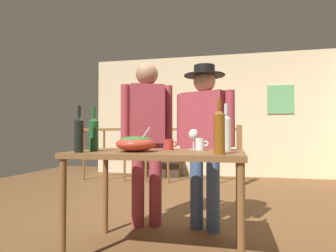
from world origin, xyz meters
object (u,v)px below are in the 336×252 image
wine_bottle_green (94,133)px  serving_table (159,162)px  person_standing_left (147,129)px  stair_railing (180,148)px  tv_console (160,166)px  mug_red (168,145)px  salad_bowl (136,143)px  wine_bottle_dark (79,134)px  framed_picture (280,99)px  mug_white (200,144)px  wine_bottle_clear (226,132)px  wine_bottle_amber (219,131)px  flat_screen_tv (160,145)px  wine_glass (194,135)px  person_standing_right (205,131)px

wine_bottle_green → serving_table: bearing=13.7°
wine_bottle_green → person_standing_left: (0.20, 0.77, 0.04)m
stair_railing → tv_console: stair_railing is taller
stair_railing → mug_red: 3.06m
serving_table → salad_bowl: salad_bowl is taller
salad_bowl → wine_bottle_dark: wine_bottle_dark is taller
framed_picture → mug_white: 4.37m
wine_bottle_clear → person_standing_left: size_ratio=0.23×
wine_bottle_amber → wine_bottle_dark: bearing=-178.5°
tv_console → flat_screen_tv: flat_screen_tv is taller
wine_bottle_dark → mug_red: bearing=37.2°
framed_picture → person_standing_left: bearing=-117.0°
tv_console → person_standing_left: bearing=-78.2°
wine_glass → wine_bottle_clear: (0.28, -0.12, 0.03)m
flat_screen_tv → serving_table: bearing=-75.9°
wine_bottle_amber → salad_bowl: bearing=166.2°
wine_bottle_amber → mug_red: size_ratio=3.09×
tv_console → wine_bottle_green: size_ratio=2.57×
stair_railing → wine_bottle_dark: size_ratio=9.21×
tv_console → mug_red: bearing=-74.9°
wine_bottle_clear → flat_screen_tv: bearing=111.8°
tv_console → person_standing_right: bearing=-68.9°
wine_bottle_clear → mug_red: size_ratio=3.19×
flat_screen_tv → mug_red: mug_red is taller
wine_bottle_green → salad_bowl: bearing=2.3°
serving_table → wine_bottle_amber: bearing=-28.8°
framed_picture → wine_bottle_dark: framed_picture is taller
wine_bottle_dark → mug_red: (0.57, 0.43, -0.09)m
stair_railing → mug_red: bearing=-81.6°
framed_picture → stair_railing: (-1.96, -1.13, -1.00)m
wine_bottle_dark → wine_bottle_green: bearing=79.9°
serving_table → wine_glass: 0.43m
flat_screen_tv → wine_bottle_green: 4.13m
serving_table → mug_red: (0.04, 0.14, 0.13)m
salad_bowl → person_standing_left: size_ratio=0.18×
framed_picture → wine_bottle_amber: framed_picture is taller
tv_console → serving_table: (1.00, -4.00, 0.50)m
wine_bottle_clear → wine_bottle_amber: bearing=-94.5°
stair_railing → wine_bottle_clear: (0.92, -2.98, 0.30)m
wine_bottle_dark → person_standing_left: size_ratio=0.20×
salad_bowl → mug_white: 0.55m
serving_table → person_standing_right: person_standing_right is taller
wine_bottle_dark → person_standing_left: (0.23, 0.94, 0.04)m
tv_console → wine_bottle_dark: (0.47, -4.29, 0.72)m
mug_red → mug_white: (0.26, 0.04, 0.00)m
mug_white → person_standing_right: 0.48m
framed_picture → tv_console: size_ratio=0.68×
wine_glass → wine_bottle_dark: wine_bottle_dark is taller
person_standing_left → stair_railing: bearing=-109.8°
flat_screen_tv → wine_bottle_green: wine_bottle_green is taller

